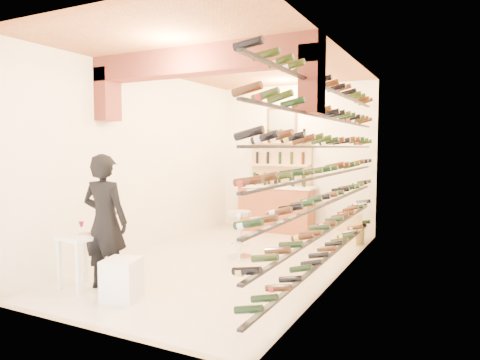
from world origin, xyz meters
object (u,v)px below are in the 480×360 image
at_px(wine_rack, 325,168).
at_px(back_counter, 276,207).
at_px(person, 105,222).
at_px(tasting_table, 81,245).
at_px(crate_lower, 349,236).
at_px(chrome_barstool, 240,231).
at_px(white_stool, 122,279).

bearing_deg(wine_rack, back_counter, 124.66).
bearing_deg(person, tasting_table, 20.41).
xyz_separation_m(wine_rack, crate_lower, (-0.13, 2.20, -1.41)).
height_order(back_counter, person, person).
height_order(chrome_barstool, crate_lower, chrome_barstool).
height_order(back_counter, chrome_barstool, back_counter).
distance_m(wine_rack, back_counter, 3.38).
bearing_deg(crate_lower, chrome_barstool, -125.25).
height_order(tasting_table, crate_lower, tasting_table).
height_order(wine_rack, person, wine_rack).
distance_m(back_counter, crate_lower, 1.80).
bearing_deg(tasting_table, crate_lower, 66.86).
relative_size(back_counter, tasting_table, 1.99).
bearing_deg(back_counter, chrome_barstool, -82.39).
bearing_deg(wine_rack, chrome_barstool, 170.67).
bearing_deg(tasting_table, back_counter, 87.52).
relative_size(chrome_barstool, crate_lower, 1.67).
relative_size(wine_rack, crate_lower, 12.13).
bearing_deg(chrome_barstool, crate_lower, 54.75).
xyz_separation_m(tasting_table, person, (0.28, 0.14, 0.30)).
xyz_separation_m(back_counter, white_stool, (-0.05, -4.83, -0.28)).
xyz_separation_m(back_counter, person, (-0.53, -4.59, 0.35)).
relative_size(tasting_table, person, 0.48).
distance_m(white_stool, chrome_barstool, 2.46).
xyz_separation_m(tasting_table, crate_lower, (2.51, 4.28, -0.44)).
height_order(tasting_table, white_stool, tasting_table).
distance_m(person, crate_lower, 4.76).
xyz_separation_m(back_counter, chrome_barstool, (0.32, -2.40, -0.08)).
xyz_separation_m(chrome_barstool, crate_lower, (1.38, 1.95, -0.31)).
height_order(white_stool, chrome_barstool, chrome_barstool).
bearing_deg(tasting_table, white_stool, -0.03).
relative_size(white_stool, crate_lower, 1.06).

